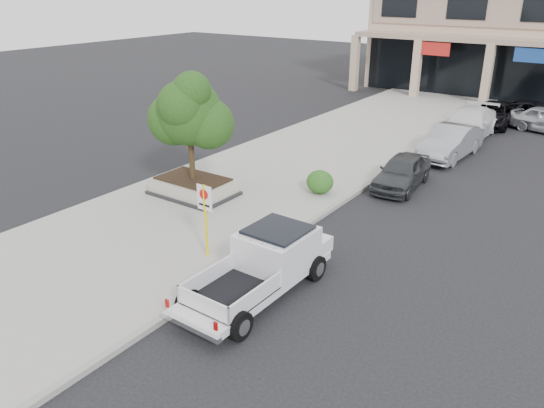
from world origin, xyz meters
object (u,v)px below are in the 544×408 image
(curb_car_c, at_px, (468,124))
(pickup_truck, at_px, (257,268))
(planter, at_px, (193,186))
(no_parking_sign, at_px, (205,211))
(curb_car_a, at_px, (402,172))
(planter_tree, at_px, (194,112))
(lot_car_d, at_px, (536,113))
(curb_car_b, at_px, (450,142))
(curb_car_d, at_px, (493,114))

(curb_car_c, bearing_deg, pickup_truck, -90.61)
(planter, bearing_deg, pickup_truck, -34.07)
(no_parking_sign, bearing_deg, curb_car_a, 75.80)
(planter_tree, xyz_separation_m, lot_car_d, (8.52, 20.40, -2.74))
(planter, relative_size, planter_tree, 0.80)
(curb_car_a, distance_m, lot_car_d, 14.88)
(pickup_truck, xyz_separation_m, curb_car_b, (0.24, 15.32, -0.06))
(curb_car_b, bearing_deg, planter_tree, -116.61)
(no_parking_sign, relative_size, lot_car_d, 0.47)
(planter, relative_size, curb_car_c, 0.58)
(planter_tree, relative_size, curb_car_b, 0.86)
(curb_car_b, relative_size, lot_car_d, 0.96)
(planter, distance_m, curb_car_b, 12.86)
(planter_tree, xyz_separation_m, pickup_truck, (6.17, -4.42, -2.58))
(no_parking_sign, height_order, curb_car_d, no_parking_sign)
(planter, xyz_separation_m, curb_car_d, (6.58, 18.85, 0.20))
(no_parking_sign, height_order, curb_car_a, no_parking_sign)
(planter_tree, bearing_deg, lot_car_d, 67.33)
(planter, bearing_deg, curb_car_a, 43.31)
(curb_car_b, xyz_separation_m, curb_car_d, (0.03, 7.79, -0.09))
(planter_tree, height_order, curb_car_d, planter_tree)
(no_parking_sign, bearing_deg, pickup_truck, -16.82)
(planter, relative_size, lot_car_d, 0.66)
(curb_car_a, height_order, curb_car_b, curb_car_b)
(curb_car_c, bearing_deg, curb_car_b, -86.13)
(curb_car_a, relative_size, curb_car_d, 0.81)
(planter_tree, relative_size, curb_car_a, 1.01)
(pickup_truck, xyz_separation_m, curb_car_d, (0.28, 23.11, -0.15))
(pickup_truck, bearing_deg, curb_car_a, 91.32)
(planter_tree, relative_size, no_parking_sign, 1.74)
(curb_car_a, height_order, curb_car_d, curb_car_d)
(pickup_truck, bearing_deg, curb_car_c, 91.22)
(lot_car_d, bearing_deg, planter_tree, 161.26)
(lot_car_d, bearing_deg, curb_car_d, 133.38)
(planter, distance_m, curb_car_d, 19.96)
(pickup_truck, xyz_separation_m, curb_car_c, (-0.10, 19.43, -0.03))
(planter_tree, distance_m, curb_car_b, 12.93)
(planter, xyz_separation_m, curb_car_c, (6.20, 15.17, 0.32))
(no_parking_sign, bearing_deg, curb_car_c, 82.83)
(pickup_truck, xyz_separation_m, lot_car_d, (2.35, 24.81, -0.16))
(planter, height_order, pickup_truck, pickup_truck)
(curb_car_d, xyz_separation_m, lot_car_d, (2.07, 1.70, -0.00))
(planter, xyz_separation_m, curb_car_a, (6.23, 5.87, 0.20))
(curb_car_b, xyz_separation_m, curb_car_c, (-0.34, 4.11, 0.03))
(curb_car_d, bearing_deg, pickup_truck, -91.08)
(planter, relative_size, curb_car_a, 0.81)
(pickup_truck, height_order, lot_car_d, pickup_truck)
(planter, height_order, curb_car_a, curb_car_a)
(planter, relative_size, no_parking_sign, 1.39)
(curb_car_c, bearing_deg, planter_tree, -112.91)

